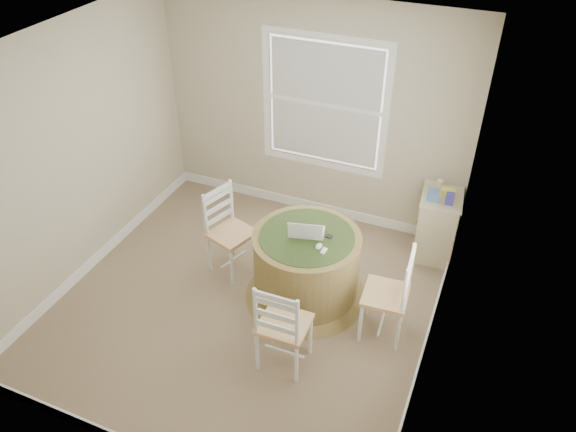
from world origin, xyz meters
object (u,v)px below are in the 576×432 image
at_px(corner_chest, 437,225).
at_px(chair_near, 284,324).
at_px(chair_right, 386,294).
at_px(round_table, 306,264).
at_px(laptop, 307,232).
at_px(chair_left, 232,233).

bearing_deg(corner_chest, chair_near, -119.82).
xyz_separation_m(chair_near, chair_right, (0.71, 0.69, 0.00)).
distance_m(round_table, laptop, 0.38).
bearing_deg(chair_near, chair_right, -136.67).
distance_m(round_table, chair_right, 0.87).
relative_size(chair_left, corner_chest, 1.24).
height_order(chair_left, chair_near, same).
bearing_deg(chair_right, laptop, -107.74).
relative_size(laptop, corner_chest, 0.51).
xyz_separation_m(round_table, chair_near, (0.14, -0.87, 0.06)).
xyz_separation_m(chair_right, laptop, (-0.86, 0.21, 0.31)).
relative_size(chair_right, laptop, 2.43).
height_order(round_table, laptop, laptop).
xyz_separation_m(chair_left, chair_right, (1.72, -0.27, 0.00)).
distance_m(chair_near, corner_chest, 2.27).
xyz_separation_m(round_table, corner_chest, (1.07, 1.20, -0.03)).
height_order(chair_left, corner_chest, chair_left).
distance_m(laptop, corner_chest, 1.64).
bearing_deg(chair_right, chair_left, -103.02).
bearing_deg(corner_chest, round_table, -137.35).
bearing_deg(chair_right, round_table, -106.40).
height_order(chair_near, corner_chest, chair_near).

